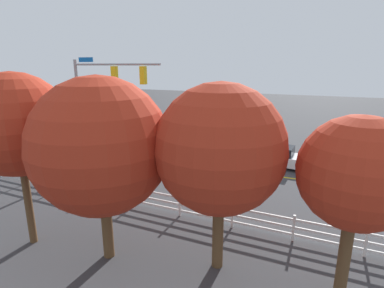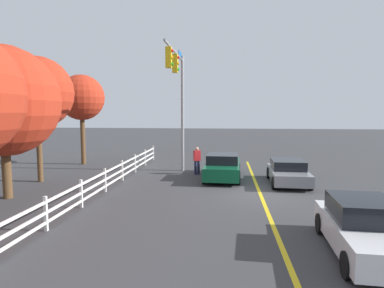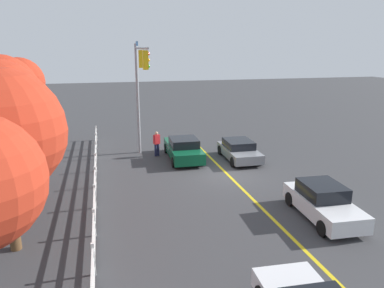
# 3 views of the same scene
# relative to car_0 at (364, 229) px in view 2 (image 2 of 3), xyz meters

# --- Properties ---
(ground_plane) EXTENTS (120.00, 120.00, 0.00)m
(ground_plane) POSITION_rel_car_0_xyz_m (6.32, 2.13, -0.70)
(ground_plane) COLOR #38383A
(lane_center_stripe) EXTENTS (28.00, 0.16, 0.01)m
(lane_center_stripe) POSITION_rel_car_0_xyz_m (2.32, 2.13, -0.70)
(lane_center_stripe) COLOR gold
(lane_center_stripe) RESTS_ON ground_plane
(signal_assembly) EXTENTS (6.20, 0.38, 7.51)m
(signal_assembly) POSITION_rel_car_0_xyz_m (10.16, 6.58, 4.51)
(signal_assembly) COLOR gray
(signal_assembly) RESTS_ON ground_plane
(car_0) EXTENTS (4.33, 2.07, 1.49)m
(car_0) POSITION_rel_car_0_xyz_m (0.00, 0.00, 0.00)
(car_0) COLOR silver
(car_0) RESTS_ON ground_plane
(car_1) EXTENTS (4.11, 2.07, 1.27)m
(car_1) POSITION_rel_car_0_xyz_m (8.77, 0.43, -0.07)
(car_1) COLOR slate
(car_1) RESTS_ON ground_plane
(car_2) EXTENTS (4.82, 2.16, 1.44)m
(car_2) POSITION_rel_car_0_xyz_m (9.78, 3.95, -0.02)
(car_2) COLOR #0C4C2D
(car_2) RESTS_ON ground_plane
(pedestrian) EXTENTS (0.41, 0.47, 1.69)m
(pedestrian) POSITION_rel_car_0_xyz_m (10.88, 5.54, 0.22)
(pedestrian) COLOR #191E3F
(pedestrian) RESTS_ON ground_plane
(white_rail_fence) EXTENTS (26.10, 0.10, 1.15)m
(white_rail_fence) POSITION_rel_car_0_xyz_m (3.32, 9.54, -0.10)
(white_rail_fence) COLOR white
(white_rail_fence) RESTS_ON ground_plane
(tree_1) EXTENTS (3.89, 3.89, 6.84)m
(tree_1) POSITION_rel_car_0_xyz_m (7.83, 13.97, 4.17)
(tree_1) COLOR brown
(tree_1) RESTS_ON ground_plane
(tree_3) EXTENTS (3.29, 3.29, 6.53)m
(tree_3) POSITION_rel_car_0_xyz_m (13.89, 14.22, 4.15)
(tree_3) COLOR brown
(tree_3) RESTS_ON ground_plane
(tree_4) EXTENTS (4.85, 4.85, 6.75)m
(tree_4) POSITION_rel_car_0_xyz_m (4.38, 13.46, 3.61)
(tree_4) COLOR brown
(tree_4) RESTS_ON ground_plane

